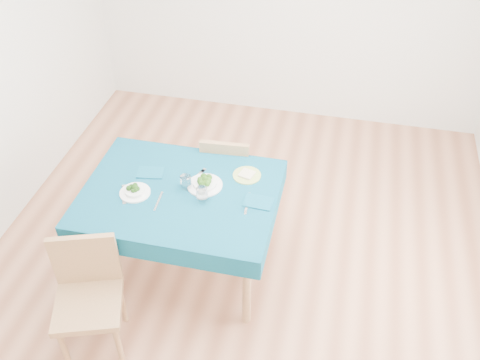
% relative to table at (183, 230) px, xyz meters
% --- Properties ---
extents(room_shell, '(4.02, 4.52, 2.73)m').
position_rel_table_xyz_m(room_shell, '(0.41, 0.11, 0.97)').
color(room_shell, '#955A3E').
rests_on(room_shell, ground).
extents(table, '(1.36, 1.04, 0.76)m').
position_rel_table_xyz_m(table, '(0.00, 0.00, 0.00)').
color(table, navy).
rests_on(table, ground).
extents(chair_near, '(0.55, 0.57, 1.05)m').
position_rel_table_xyz_m(chair_near, '(-0.37, -0.82, 0.15)').
color(chair_near, '#997048').
rests_on(chair_near, ground).
extents(chair_far, '(0.41, 0.44, 0.94)m').
position_rel_table_xyz_m(chair_far, '(0.18, 0.67, 0.09)').
color(chair_far, '#997048').
rests_on(chair_far, ground).
extents(bowl_near, '(0.21, 0.21, 0.07)m').
position_rel_table_xyz_m(bowl_near, '(-0.30, -0.08, 0.41)').
color(bowl_near, white).
rests_on(bowl_near, table).
extents(bowl_far, '(0.25, 0.25, 0.08)m').
position_rel_table_xyz_m(bowl_far, '(0.16, 0.10, 0.42)').
color(bowl_far, white).
rests_on(bowl_far, table).
extents(fork_near, '(0.10, 0.18, 0.00)m').
position_rel_table_xyz_m(fork_near, '(-0.36, -0.12, 0.38)').
color(fork_near, silver).
rests_on(fork_near, table).
extents(knife_near, '(0.03, 0.20, 0.00)m').
position_rel_table_xyz_m(knife_near, '(-0.11, -0.13, 0.38)').
color(knife_near, silver).
rests_on(knife_near, table).
extents(fork_far, '(0.08, 0.19, 0.00)m').
position_rel_table_xyz_m(fork_far, '(0.07, 0.18, 0.38)').
color(fork_far, silver).
rests_on(fork_far, table).
extents(knife_far, '(0.03, 0.22, 0.00)m').
position_rel_table_xyz_m(knife_far, '(0.49, -0.01, 0.38)').
color(knife_far, silver).
rests_on(knife_far, table).
extents(napkin_near, '(0.21, 0.16, 0.01)m').
position_rel_table_xyz_m(napkin_near, '(-0.27, 0.15, 0.38)').
color(napkin_near, '#0C4C66').
rests_on(napkin_near, table).
extents(napkin_far, '(0.20, 0.15, 0.01)m').
position_rel_table_xyz_m(napkin_far, '(0.56, 0.01, 0.38)').
color(napkin_far, '#0C4C66').
rests_on(napkin_far, table).
extents(tumbler_center, '(0.08, 0.08, 0.10)m').
position_rel_table_xyz_m(tumbler_center, '(0.03, 0.05, 0.43)').
color(tumbler_center, white).
rests_on(tumbler_center, table).
extents(tumbler_side, '(0.08, 0.08, 0.10)m').
position_rel_table_xyz_m(tumbler_side, '(0.18, -0.04, 0.43)').
color(tumbler_side, white).
rests_on(tumbler_side, table).
extents(side_plate, '(0.20, 0.20, 0.01)m').
position_rel_table_xyz_m(side_plate, '(0.42, 0.27, 0.38)').
color(side_plate, '#ABC15E').
rests_on(side_plate, table).
extents(bread_slice, '(0.12, 0.12, 0.01)m').
position_rel_table_xyz_m(bread_slice, '(0.42, 0.27, 0.40)').
color(bread_slice, beige).
rests_on(bread_slice, side_plate).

